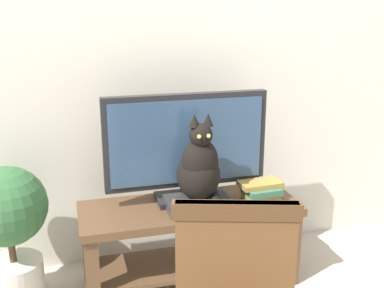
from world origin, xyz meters
TOP-DOWN VIEW (x-y plane):
  - back_wall at (0.00, 0.89)m, footprint 7.00×0.12m
  - tv_stand at (-0.07, 0.46)m, footprint 1.20×0.44m
  - tv at (-0.07, 0.53)m, footprint 0.90×0.20m
  - media_box at (-0.04, 0.41)m, footprint 0.35×0.24m
  - cat at (-0.04, 0.40)m, footprint 0.23×0.30m
  - book_stack at (0.33, 0.43)m, footprint 0.24×0.18m
  - potted_plant at (-1.02, 0.53)m, footprint 0.41×0.41m

SIDE VIEW (x-z plane):
  - tv_stand at x=-0.07m, z-range 0.09..0.56m
  - potted_plant at x=-1.02m, z-range 0.07..0.82m
  - media_box at x=-0.04m, z-range 0.47..0.53m
  - book_stack at x=0.33m, z-range 0.47..0.58m
  - cat at x=-0.04m, z-range 0.47..0.94m
  - tv at x=-0.07m, z-range 0.49..1.10m
  - back_wall at x=0.00m, z-range 0.00..2.80m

